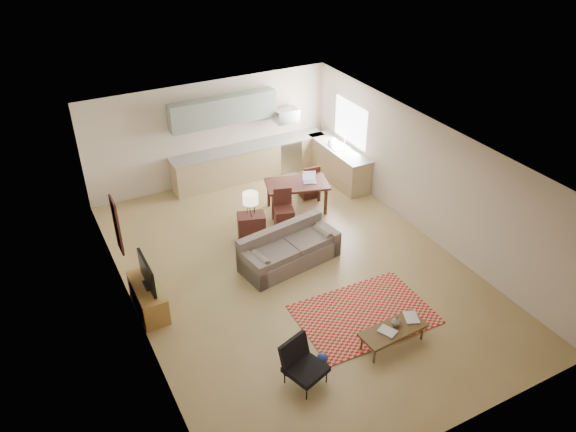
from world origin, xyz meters
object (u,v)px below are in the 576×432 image
coffee_table (392,336)px  armchair (306,366)px  dining_table (297,197)px  tv_credenza (148,298)px  sofa (290,248)px  console_table (252,228)px

coffee_table → armchair: (-1.75, -0.05, 0.20)m
dining_table → coffee_table: bearing=-82.2°
dining_table → armchair: bearing=-100.8°
armchair → tv_credenza: bearing=102.3°
tv_credenza → sofa: bearing=1.0°
tv_credenza → console_table: 2.90m
coffee_table → tv_credenza: 4.52m
dining_table → sofa: bearing=-106.3°
coffee_table → console_table: size_ratio=1.76×
tv_credenza → dining_table: (4.18, 1.89, 0.09)m
coffee_table → console_table: (-0.83, 4.04, 0.16)m
tv_credenza → dining_table: 4.59m
console_table → armchair: bearing=-85.2°
coffee_table → dining_table: (0.70, 4.76, 0.19)m
sofa → dining_table: bearing=48.7°
tv_credenza → dining_table: size_ratio=0.82×
sofa → armchair: bearing=-122.2°
coffee_table → dining_table: bearing=78.1°
sofa → tv_credenza: (-3.02, -0.05, -0.10)m
sofa → dining_table: (1.17, 1.84, -0.01)m
sofa → armchair: 3.25m
armchair → dining_table: size_ratio=0.52×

